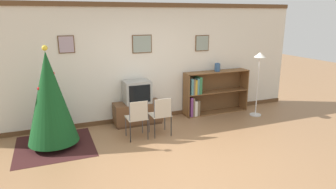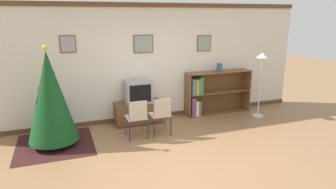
% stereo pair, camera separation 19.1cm
% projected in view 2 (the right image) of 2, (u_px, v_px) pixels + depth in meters
% --- Properties ---
extents(ground_plane, '(24.00, 24.00, 0.00)m').
position_uv_depth(ground_plane, '(182.00, 161.00, 5.16)').
color(ground_plane, '#936B47').
extents(wall_back, '(8.18, 0.11, 2.70)m').
position_uv_depth(wall_back, '(143.00, 63.00, 6.94)').
color(wall_back, silver).
rests_on(wall_back, ground_plane).
extents(area_rug, '(1.42, 1.47, 0.01)m').
position_uv_depth(area_rug, '(55.00, 145.00, 5.80)').
color(area_rug, '#381919').
rests_on(area_rug, ground_plane).
extents(christmas_tree, '(0.92, 0.92, 1.92)m').
position_uv_depth(christmas_tree, '(50.00, 97.00, 5.55)').
color(christmas_tree, maroon).
rests_on(christmas_tree, area_rug).
extents(tv_console, '(1.08, 0.45, 0.51)m').
position_uv_depth(tv_console, '(139.00, 113.00, 6.88)').
color(tv_console, '#4C311E').
rests_on(tv_console, ground_plane).
extents(television, '(0.59, 0.43, 0.51)m').
position_uv_depth(television, '(138.00, 92.00, 6.75)').
color(television, '#9E9E99').
rests_on(television, tv_console).
extents(folding_chair_left, '(0.40, 0.40, 0.82)m').
position_uv_depth(folding_chair_left, '(137.00, 117.00, 5.96)').
color(folding_chair_left, '#BCB29E').
rests_on(folding_chair_left, ground_plane).
extents(folding_chair_right, '(0.40, 0.40, 0.82)m').
position_uv_depth(folding_chair_right, '(161.00, 114.00, 6.13)').
color(folding_chair_right, '#BCB29E').
rests_on(folding_chair_right, ground_plane).
extents(bookshelf, '(1.70, 0.36, 1.07)m').
position_uv_depth(bookshelf, '(208.00, 94.00, 7.48)').
color(bookshelf, brown).
rests_on(bookshelf, ground_plane).
extents(vase, '(0.14, 0.14, 0.20)m').
position_uv_depth(vase, '(219.00, 67.00, 7.39)').
color(vase, '#335684').
rests_on(vase, bookshelf).
extents(standing_lamp, '(0.28, 0.28, 1.58)m').
position_uv_depth(standing_lamp, '(261.00, 68.00, 7.13)').
color(standing_lamp, silver).
rests_on(standing_lamp, ground_plane).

